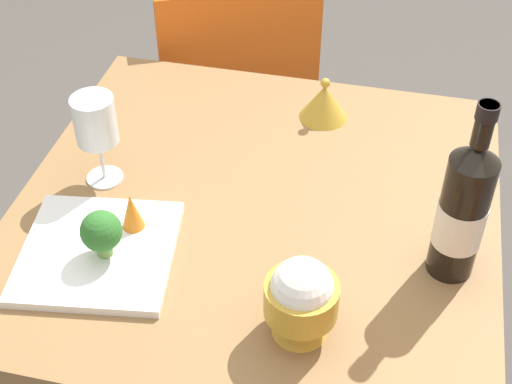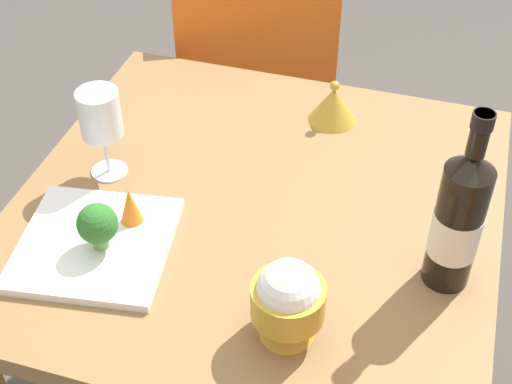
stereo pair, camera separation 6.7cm
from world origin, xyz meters
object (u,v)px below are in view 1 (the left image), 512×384
object	(u,v)px
chair_near_window	(236,88)
carrot_garnish_left	(132,211)
rice_bowl_lid	(324,102)
serving_plate	(98,252)
broccoli_floret	(101,232)
wine_bottle	(463,210)
wine_glass	(95,122)
rice_bowl	(301,298)

from	to	relation	value
chair_near_window	carrot_garnish_left	xyz separation A→B (m)	(0.77, 0.02, 0.25)
rice_bowl_lid	serving_plate	distance (m)	0.57
broccoli_floret	wine_bottle	bearing A→B (deg)	101.36
wine_glass	rice_bowl	size ratio (longest dim) A/B	1.26
rice_bowl	rice_bowl_lid	xyz separation A→B (m)	(-0.56, -0.05, -0.04)
chair_near_window	serving_plate	size ratio (longest dim) A/B	3.00
rice_bowl	broccoli_floret	bearing A→B (deg)	-101.88
chair_near_window	broccoli_floret	size ratio (longest dim) A/B	9.91
wine_bottle	rice_bowl_lid	world-z (taller)	wine_bottle
chair_near_window	serving_plate	bearing A→B (deg)	-116.60
rice_bowl	serving_plate	size ratio (longest dim) A/B	0.50
broccoli_floret	wine_glass	bearing A→B (deg)	-157.53
chair_near_window	rice_bowl	xyz separation A→B (m)	(0.91, 0.33, 0.27)
rice_bowl_lid	carrot_garnish_left	distance (m)	0.49
carrot_garnish_left	broccoli_floret	bearing A→B (deg)	-17.49
wine_glass	carrot_garnish_left	bearing A→B (deg)	39.98
chair_near_window	rice_bowl	distance (m)	1.01
wine_bottle	rice_bowl_lid	size ratio (longest dim) A/B	3.23
wine_glass	carrot_garnish_left	size ratio (longest dim) A/B	2.61
carrot_garnish_left	rice_bowl_lid	bearing A→B (deg)	147.45
chair_near_window	wine_glass	xyz separation A→B (m)	(0.65, -0.09, 0.33)
carrot_garnish_left	chair_near_window	bearing A→B (deg)	-178.59
broccoli_floret	carrot_garnish_left	world-z (taller)	broccoli_floret
wine_glass	serving_plate	distance (m)	0.23
chair_near_window	carrot_garnish_left	distance (m)	0.81
wine_bottle	rice_bowl	xyz separation A→B (m)	(0.18, -0.22, -0.05)
broccoli_floret	carrot_garnish_left	bearing A→B (deg)	162.51
rice_bowl_lid	chair_near_window	bearing A→B (deg)	-141.94
rice_bowl_lid	broccoli_floret	size ratio (longest dim) A/B	1.17
wine_glass	rice_bowl	bearing A→B (deg)	57.40
wine_bottle	carrot_garnish_left	distance (m)	0.54
wine_glass	rice_bowl	distance (m)	0.50
wine_glass	carrot_garnish_left	distance (m)	0.18
wine_glass	broccoli_floret	xyz separation A→B (m)	(0.20, 0.08, -0.06)
rice_bowl_lid	carrot_garnish_left	world-z (taller)	rice_bowl_lid
rice_bowl	broccoli_floret	world-z (taller)	rice_bowl
wine_glass	serving_plate	bearing A→B (deg)	18.77
broccoli_floret	carrot_garnish_left	size ratio (longest dim) A/B	1.25
rice_bowl	carrot_garnish_left	bearing A→B (deg)	-114.52
wine_bottle	broccoli_floret	bearing A→B (deg)	-78.64
wine_bottle	wine_glass	world-z (taller)	wine_bottle
serving_plate	broccoli_floret	xyz separation A→B (m)	(0.01, 0.02, 0.06)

